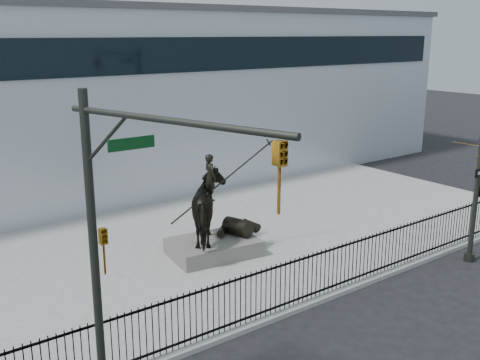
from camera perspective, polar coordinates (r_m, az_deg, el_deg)
ground at (r=16.80m, az=9.87°, el=-13.90°), size 120.00×120.00×0.00m
plaza at (r=21.66m, az=-3.73°, el=-6.73°), size 30.00×12.00×0.15m
building at (r=32.07m, az=-16.82°, el=7.86°), size 44.00×14.00×9.00m
picket_fence at (r=17.18m, az=6.95°, el=-9.75°), size 22.10×0.10×1.50m
statue_plinth at (r=20.56m, az=-2.70°, el=-6.84°), size 3.35×2.52×0.58m
equestrian_statue at (r=20.08m, az=-2.60°, el=-2.82°), size 3.92×2.70×3.35m
traffic_signal_left at (r=10.96m, az=-11.84°, el=-6.80°), size 1.52×4.84×7.00m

